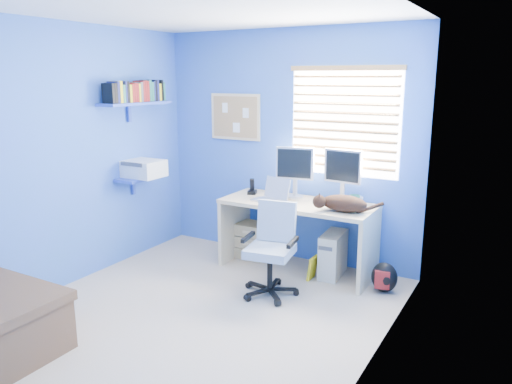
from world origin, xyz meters
The scene contains 22 objects.
floor centered at (0.00, 0.00, 0.00)m, with size 3.00×3.20×0.00m, color #C3AA90.
ceiling centered at (0.00, 0.00, 2.50)m, with size 3.00×3.20×0.00m, color white.
wall_back centered at (0.00, 1.60, 1.25)m, with size 3.00×0.01×2.50m, color #346BBE.
wall_front centered at (0.00, -1.60, 1.25)m, with size 3.00×0.01×2.50m, color #346BBE.
wall_left centered at (-1.50, 0.00, 1.25)m, with size 0.01×3.20×2.50m, color #346BBE.
wall_right centered at (1.50, 0.00, 1.25)m, with size 0.01×3.20×2.50m, color #346BBE.
desk centered at (0.30, 1.26, 0.37)m, with size 1.58×0.65×0.74m, color #D7B67E.
laptop centered at (0.03, 1.13, 0.85)m, with size 0.33×0.26×0.22m, color silver.
monitor_left centered at (0.19, 1.42, 1.01)m, with size 0.40×0.12×0.54m, color silver.
monitor_right centered at (0.69, 1.50, 1.01)m, with size 0.40×0.12×0.54m, color silver.
phone centered at (-0.29, 1.34, 0.82)m, with size 0.09×0.11×0.17m, color black.
mug centered at (0.84, 1.43, 0.79)m, with size 0.10×0.09×0.10m, color #1E6450.
cd_spindle centered at (0.85, 1.49, 0.78)m, with size 0.13×0.13×0.07m, color silver.
cat centered at (0.84, 1.14, 0.82)m, with size 0.45×0.23×0.16m, color black.
tower_pc centered at (0.68, 1.30, 0.23)m, with size 0.19×0.44×0.45m, color beige.
drawer_boxes centered at (-0.29, 1.34, 0.20)m, with size 0.35×0.28×0.41m, color tan.
yellow_book centered at (0.54, 1.10, 0.12)m, with size 0.03×0.17×0.24m, color yellow.
backpack centered at (1.26, 1.16, 0.15)m, with size 0.25×0.19×0.29m, color black.
office_chair centered at (0.34, 0.61, 0.32)m, with size 0.57×0.57×0.86m.
window_blinds centered at (0.65, 1.57, 1.55)m, with size 1.15×0.05×1.10m.
corkboard centered at (-0.65, 1.58, 1.55)m, with size 0.64×0.02×0.52m.
wall_shelves centered at (-1.35, 0.75, 1.43)m, with size 0.42×0.90×1.05m.
Camera 1 is at (2.38, -3.28, 1.99)m, focal length 35.00 mm.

